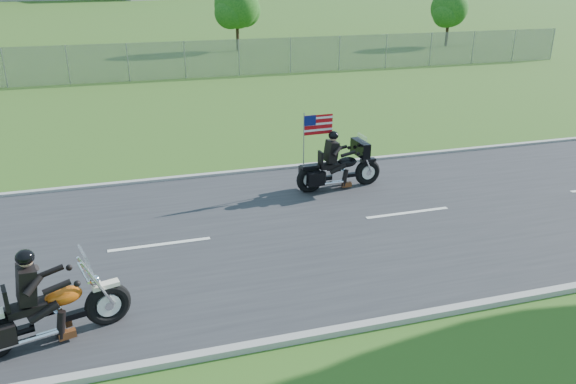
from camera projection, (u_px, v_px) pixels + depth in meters
name	position (u px, v px, depth m)	size (l,w,h in m)	color
ground	(249.00, 235.00, 12.79)	(420.00, 420.00, 0.00)	#3E5A1C
road	(249.00, 234.00, 12.78)	(120.00, 8.00, 0.04)	#28282B
curb_north	(218.00, 174.00, 16.37)	(120.00, 0.18, 0.12)	#9E9B93
curb_south	(304.00, 337.00, 9.16)	(120.00, 0.18, 0.12)	#9E9B93
fence	(68.00, 65.00, 28.89)	(60.00, 0.03, 2.00)	gray
tree_fence_near	(237.00, 8.00, 40.01)	(3.52, 3.28, 4.75)	#382316
tree_fence_far	(449.00, 10.00, 42.57)	(3.08, 2.87, 4.20)	#382316
motorcycle_lead	(48.00, 313.00, 8.93)	(2.53, 1.06, 1.73)	black
motorcycle_follow	(339.00, 169.00, 15.24)	(2.48, 0.82, 2.07)	black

